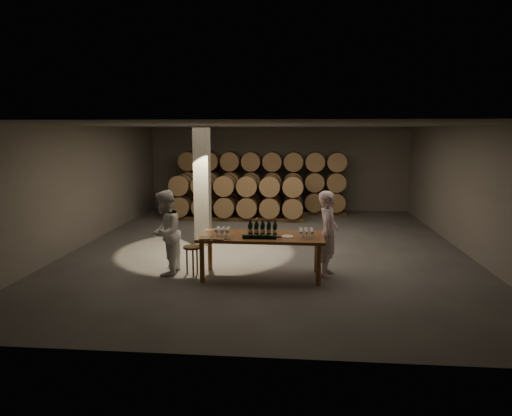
# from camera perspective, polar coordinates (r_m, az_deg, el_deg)

# --- Properties ---
(room) EXTENTS (12.00, 12.00, 12.00)m
(room) POSITION_cam_1_polar(r_m,az_deg,el_deg) (12.33, -6.72, 2.73)
(room) COLOR #4A4845
(room) RESTS_ON ground
(tasting_table) EXTENTS (2.60, 1.10, 0.90)m
(tasting_table) POSITION_cam_1_polar(r_m,az_deg,el_deg) (9.58, 0.67, -4.06)
(tasting_table) COLOR brown
(tasting_table) RESTS_ON ground
(barrel_stack_back) EXTENTS (6.26, 0.95, 2.31)m
(barrel_stack_back) POSITION_cam_1_polar(r_m,az_deg,el_deg) (17.13, 0.76, 3.34)
(barrel_stack_back) COLOR brown
(barrel_stack_back) RESTS_ON ground
(barrel_stack_front) EXTENTS (4.70, 0.95, 1.57)m
(barrel_stack_front) POSITION_cam_1_polar(r_m,az_deg,el_deg) (15.87, -2.43, 1.49)
(barrel_stack_front) COLOR brown
(barrel_stack_front) RESTS_ON ground
(bottle_cluster) EXTENTS (0.61, 0.24, 0.35)m
(bottle_cluster) POSITION_cam_1_polar(r_m,az_deg,el_deg) (9.56, 0.83, -2.67)
(bottle_cluster) COLOR black
(bottle_cluster) RESTS_ON tasting_table
(lying_bottles) EXTENTS (0.79, 0.09, 0.09)m
(lying_bottles) POSITION_cam_1_polar(r_m,az_deg,el_deg) (9.25, 0.51, -3.60)
(lying_bottles) COLOR black
(lying_bottles) RESTS_ON tasting_table
(glass_cluster_left) EXTENTS (0.31, 0.31, 0.19)m
(glass_cluster_left) POSITION_cam_1_polar(r_m,az_deg,el_deg) (9.48, -4.19, -2.75)
(glass_cluster_left) COLOR silver
(glass_cluster_left) RESTS_ON tasting_table
(glass_cluster_right) EXTENTS (0.30, 0.41, 0.17)m
(glass_cluster_right) POSITION_cam_1_polar(r_m,az_deg,el_deg) (9.47, 6.31, -2.88)
(glass_cluster_right) COLOR silver
(glass_cluster_right) RESTS_ON tasting_table
(plate) EXTENTS (0.25, 0.25, 0.01)m
(plate) POSITION_cam_1_polar(r_m,az_deg,el_deg) (9.45, 3.95, -3.56)
(plate) COLOR white
(plate) RESTS_ON tasting_table
(notebook_near) EXTENTS (0.24, 0.20, 0.03)m
(notebook_near) POSITION_cam_1_polar(r_m,az_deg,el_deg) (9.22, -4.68, -3.87)
(notebook_near) COLOR olive
(notebook_near) RESTS_ON tasting_table
(notebook_corner) EXTENTS (0.28, 0.33, 0.03)m
(notebook_corner) POSITION_cam_1_polar(r_m,az_deg,el_deg) (9.33, -6.39, -3.75)
(notebook_corner) COLOR olive
(notebook_corner) RESTS_ON tasting_table
(pen) EXTENTS (0.15, 0.06, 0.01)m
(pen) POSITION_cam_1_polar(r_m,az_deg,el_deg) (9.19, -3.60, -3.96)
(pen) COLOR black
(pen) RESTS_ON tasting_table
(stool) EXTENTS (0.38, 0.38, 0.63)m
(stool) POSITION_cam_1_polar(r_m,az_deg,el_deg) (9.88, -7.98, -5.40)
(stool) COLOR brown
(stool) RESTS_ON ground
(person_man) EXTENTS (0.56, 0.74, 1.83)m
(person_man) POSITION_cam_1_polar(r_m,az_deg,el_deg) (9.78, 8.99, -3.19)
(person_man) COLOR white
(person_man) RESTS_ON ground
(person_woman) EXTENTS (0.72, 0.91, 1.82)m
(person_woman) POSITION_cam_1_polar(r_m,az_deg,el_deg) (9.96, -11.29, -3.04)
(person_woman) COLOR white
(person_woman) RESTS_ON ground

